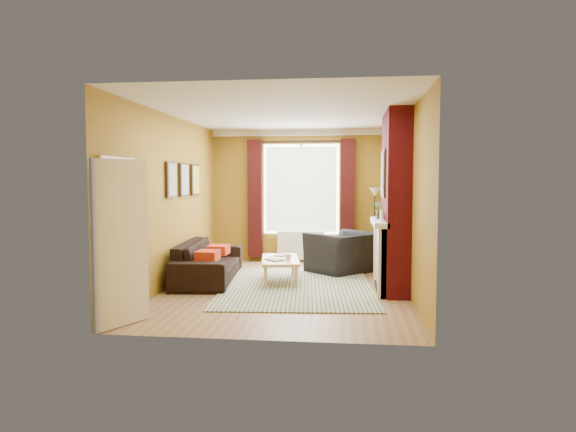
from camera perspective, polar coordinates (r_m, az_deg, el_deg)
The scene contains 12 objects.
ground at distance 8.40m, azimuth -0.20°, elevation -7.97°, with size 5.50×5.50×0.00m, color brown.
room_walls at distance 8.45m, azimuth 4.32°, elevation 1.57°, with size 3.82×5.54×2.83m.
striped_rug at distance 8.45m, azimuth 1.00°, elevation -7.84°, with size 2.64×3.50×0.02m.
sofa at distance 9.07m, azimuth -8.82°, elevation -4.95°, with size 2.32×0.91×0.68m, color black.
armchair at distance 9.77m, azimuth 6.08°, elevation -4.05°, with size 1.16×1.02×0.76m, color black.
coffee_table at distance 8.78m, azimuth -0.88°, elevation -5.02°, with size 0.79×1.31×0.41m.
wicker_stool at distance 10.67m, azimuth 5.80°, elevation -4.36°, with size 0.32×0.32×0.39m.
floor_lamp at distance 10.59m, azimuth 9.60°, elevation 1.29°, with size 0.31×0.31×1.59m.
book_a at distance 8.51m, azimuth -2.02°, elevation -4.92°, with size 0.23×0.31×0.03m, color #999999.
book_b at distance 9.14m, azimuth -1.20°, elevation -4.32°, with size 0.20×0.27×0.02m, color #999999.
mug at distance 8.55m, azimuth 0.04°, elevation -4.63°, with size 0.11×0.11×0.10m, color #999999.
tv_remote at distance 8.80m, azimuth -1.97°, elevation -4.64°, with size 0.07×0.16×0.02m.
Camera 1 is at (0.97, -8.16, 1.74)m, focal length 32.00 mm.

